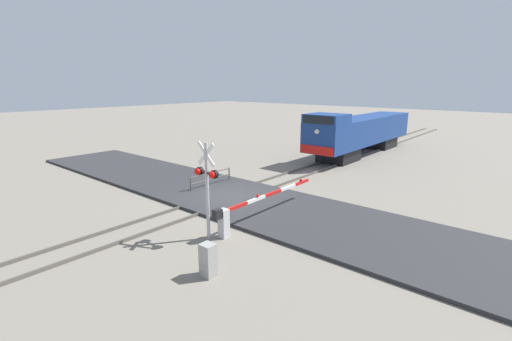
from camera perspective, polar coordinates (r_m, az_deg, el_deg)
name	(u,v)px	position (r m, az deg, el deg)	size (l,w,h in m)	color
ground_plane	(231,198)	(19.90, -4.03, -4.37)	(160.00, 160.00, 0.00)	gray
rail_track_left	(222,194)	(20.37, -5.49, -3.75)	(0.08, 80.00, 0.15)	#59544C
rail_track_right	(240,199)	(19.41, -2.51, -4.59)	(0.08, 80.00, 0.15)	#59544C
road_surface	(231,196)	(19.88, -4.03, -4.16)	(36.00, 5.97, 0.15)	#2D2D30
locomotive	(361,132)	(33.17, 16.43, 5.97)	(2.91, 15.82, 3.98)	black
crossing_signal	(206,180)	(14.16, -7.94, -1.52)	(1.18, 0.33, 4.00)	#ADADB2
crossing_gate	(240,211)	(15.39, -2.52, -6.56)	(0.36, 6.92, 1.32)	silver
utility_cabinet	(208,260)	(12.09, -7.70, -14.04)	(0.47, 0.41, 1.13)	#999993
guard_railing	(211,177)	(21.80, -7.23, -1.10)	(0.08, 3.24, 0.95)	#4C4742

